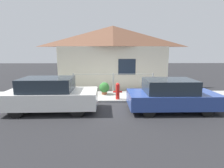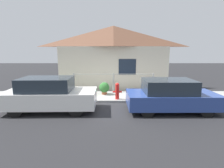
# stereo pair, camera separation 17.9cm
# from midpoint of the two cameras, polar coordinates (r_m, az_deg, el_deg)

# --- Properties ---
(ground_plane) EXTENTS (60.00, 60.00, 0.00)m
(ground_plane) POSITION_cam_midpoint_polar(r_m,az_deg,el_deg) (8.83, 0.18, -6.11)
(ground_plane) COLOR #262628
(sidewalk) EXTENTS (24.00, 2.12, 0.11)m
(sidewalk) POSITION_cam_midpoint_polar(r_m,az_deg,el_deg) (9.84, 0.05, -4.03)
(sidewalk) COLOR #9E9E99
(sidewalk) RESTS_ON ground_plane
(house) EXTENTS (7.46, 2.23, 4.24)m
(house) POSITION_cam_midpoint_polar(r_m,az_deg,el_deg) (12.14, -0.18, 14.37)
(house) COLOR beige
(house) RESTS_ON ground_plane
(fence) EXTENTS (4.90, 0.10, 1.14)m
(fence) POSITION_cam_midpoint_polar(r_m,az_deg,el_deg) (10.58, -0.05, 0.78)
(fence) COLOR #999993
(fence) RESTS_ON sidewalk
(car_left) EXTENTS (3.86, 1.73, 1.45)m
(car_left) POSITION_cam_midpoint_polar(r_m,az_deg,el_deg) (7.90, -20.00, -3.37)
(car_left) COLOR white
(car_left) RESTS_ON ground_plane
(car_right) EXTENTS (3.77, 1.73, 1.37)m
(car_right) POSITION_cam_midpoint_polar(r_m,az_deg,el_deg) (7.92, 18.10, -3.56)
(car_right) COLOR #2D4793
(car_right) RESTS_ON ground_plane
(fire_hydrant) EXTENTS (0.47, 0.21, 0.85)m
(fire_hydrant) POSITION_cam_midpoint_polar(r_m,az_deg,el_deg) (8.97, 1.28, -2.19)
(fire_hydrant) COLOR red
(fire_hydrant) RESTS_ON sidewalk
(potted_plant_near_hydrant) EXTENTS (0.60, 0.60, 0.70)m
(potted_plant_near_hydrant) POSITION_cam_midpoint_polar(r_m,az_deg,el_deg) (10.00, -3.04, -1.25)
(potted_plant_near_hydrant) COLOR #9E5638
(potted_plant_near_hydrant) RESTS_ON sidewalk
(potted_plant_by_fence) EXTENTS (0.52, 0.52, 0.67)m
(potted_plant_by_fence) POSITION_cam_midpoint_polar(r_m,az_deg,el_deg) (10.55, -15.03, -0.96)
(potted_plant_by_fence) COLOR #9E5638
(potted_plant_by_fence) RESTS_ON sidewalk
(potted_plant_corner) EXTENTS (0.32, 0.32, 0.46)m
(potted_plant_corner) POSITION_cam_midpoint_polar(r_m,az_deg,el_deg) (10.10, 10.29, -2.13)
(potted_plant_corner) COLOR slate
(potted_plant_corner) RESTS_ON sidewalk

